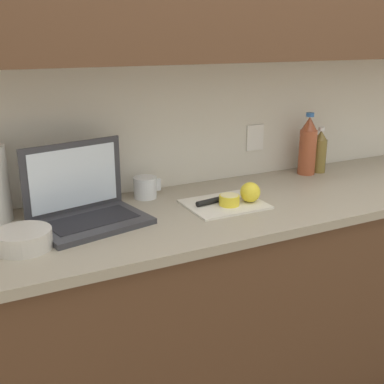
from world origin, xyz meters
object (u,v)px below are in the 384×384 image
Objects in this scene: knife at (217,200)px; bowl_white at (24,239)px; laptop at (85,204)px; bottle_oil_tall at (308,146)px; lemon_whole_beside at (250,192)px; lemon_half_cut at (229,200)px; cutting_board at (224,204)px; bottle_green_soda at (320,152)px; measuring_cup at (145,187)px.

bowl_white is (-0.74, -0.09, 0.01)m from knife.
laptop is at bearing 164.97° from knife.
lemon_whole_beside is at bearing -152.89° from bottle_oil_tall.
laptop is 0.55m from lemon_half_cut.
knife is at bearing 6.98° from bowl_white.
knife is (0.51, -0.05, -0.05)m from laptop.
knife is 0.64m from bottle_oil_tall.
cutting_board is at bearing 101.62° from lemon_half_cut.
knife is 1.71× the size of bowl_white.
laptop is 1.20m from bottle_green_soda.
bottle_green_soda is at bearing 23.85° from lemon_whole_beside.
bottle_oil_tall is (0.57, 0.24, 0.11)m from lemon_half_cut.
lemon_whole_beside is at bearing -21.63° from laptop.
measuring_cup is at bearing 15.35° from laptop.
cutting_board is 0.70m from bottle_green_soda.
knife is 0.13m from lemon_whole_beside.
cutting_board is at bearing -42.83° from measuring_cup.
bottle_oil_tall is 2.56× the size of measuring_cup.
bottle_oil_tall is (0.58, 0.22, 0.13)m from cutting_board.
lemon_half_cut is 0.27× the size of bottle_oil_tall.
bottle_oil_tall is at bearing 20.38° from cutting_board.
bottle_oil_tall reaches higher than bottle_green_soda.
lemon_whole_beside is 0.45× the size of bowl_white.
lemon_half_cut is (0.01, -0.03, 0.02)m from cutting_board.
measuring_cup is (-0.24, 0.23, 0.04)m from cutting_board.
lemon_half_cut is 0.70m from bottle_green_soda.
lemon_whole_beside and measuring_cup have the same top height.
cutting_board is 1.72× the size of bowl_white.
bottle_oil_tall is at bearing 9.01° from knife.
cutting_board is 0.03m from knife.
bottle_oil_tall reaches higher than laptop.
lemon_half_cut is at bearing 3.16° from bowl_white.
bottle_oil_tall is 1.67× the size of bowl_white.
bowl_white is at bearing -176.84° from lemon_half_cut.
bottle_green_soda is 0.08m from bottle_oil_tall.
measuring_cup reaches higher than bowl_white.
bottle_oil_tall is at bearing -4.88° from laptop.
cutting_board is at bearing -20.15° from laptop.
laptop is 5.30× the size of lemon_whole_beside.
bowl_white reaches higher than cutting_board.
lemon_whole_beside is at bearing -36.82° from measuring_cup.
bottle_oil_tall reaches higher than lemon_whole_beside.
laptop is 2.41× the size of bowl_white.
measuring_cup is (0.29, 0.15, -0.02)m from laptop.
bottle_oil_tall is at bearing 180.00° from bottle_green_soda.
measuring_cup is 0.60m from bowl_white.
bottle_oil_tall reaches higher than bowl_white.
bowl_white is (-0.52, -0.30, -0.01)m from measuring_cup.
knife is at bearing -18.18° from laptop.
bottle_green_soda is (0.56, 0.25, 0.05)m from lemon_whole_beside.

